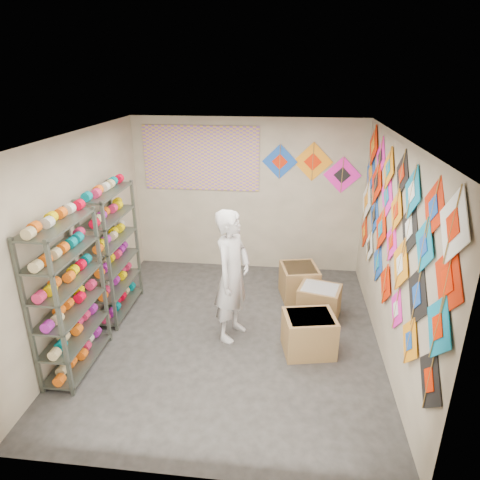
# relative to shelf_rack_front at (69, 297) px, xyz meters

# --- Properties ---
(ground) EXTENTS (4.50, 4.50, 0.00)m
(ground) POSITION_rel_shelf_rack_front_xyz_m (1.78, 0.85, -0.95)
(ground) COLOR #2B2825
(room_walls) EXTENTS (4.50, 4.50, 4.50)m
(room_walls) POSITION_rel_shelf_rack_front_xyz_m (1.78, 0.85, 0.69)
(room_walls) COLOR #B8A88D
(room_walls) RESTS_ON ground
(shelf_rack_front) EXTENTS (0.40, 1.10, 1.90)m
(shelf_rack_front) POSITION_rel_shelf_rack_front_xyz_m (0.00, 0.00, 0.00)
(shelf_rack_front) COLOR #4C5147
(shelf_rack_front) RESTS_ON ground
(shelf_rack_back) EXTENTS (0.40, 1.10, 1.90)m
(shelf_rack_back) POSITION_rel_shelf_rack_front_xyz_m (0.00, 1.30, 0.00)
(shelf_rack_back) COLOR #4C5147
(shelf_rack_back) RESTS_ON ground
(string_spools) EXTENTS (0.12, 2.36, 0.12)m
(string_spools) POSITION_rel_shelf_rack_front_xyz_m (-0.00, 0.65, 0.10)
(string_spools) COLOR #E02354
(string_spools) RESTS_ON ground
(kite_wall_display) EXTENTS (0.06, 4.34, 2.02)m
(kite_wall_display) POSITION_rel_shelf_rack_front_xyz_m (3.76, 0.87, 0.72)
(kite_wall_display) COLOR black
(kite_wall_display) RESTS_ON room_walls
(back_wall_kites) EXTENTS (1.67, 0.02, 0.86)m
(back_wall_kites) POSITION_rel_shelf_rack_front_xyz_m (2.88, 3.09, 0.96)
(back_wall_kites) COLOR #174BB2
(back_wall_kites) RESTS_ON room_walls
(poster) EXTENTS (2.00, 0.01, 1.10)m
(poster) POSITION_rel_shelf_rack_front_xyz_m (0.98, 3.08, 1.05)
(poster) COLOR #804FAC
(poster) RESTS_ON room_walls
(shopkeeper) EXTENTS (0.94, 0.86, 1.81)m
(shopkeeper) POSITION_rel_shelf_rack_front_xyz_m (1.81, 0.86, -0.04)
(shopkeeper) COLOR beige
(shopkeeper) RESTS_ON ground
(carton_a) EXTENTS (0.72, 0.64, 0.53)m
(carton_a) POSITION_rel_shelf_rack_front_xyz_m (2.84, 0.60, -0.69)
(carton_a) COLOR #9D7A44
(carton_a) RESTS_ON ground
(carton_b) EXTENTS (0.69, 0.61, 0.48)m
(carton_b) POSITION_rel_shelf_rack_front_xyz_m (3.01, 1.48, -0.71)
(carton_b) COLOR #9D7A44
(carton_b) RESTS_ON ground
(carton_c) EXTENTS (0.66, 0.70, 0.53)m
(carton_c) POSITION_rel_shelf_rack_front_xyz_m (2.73, 2.04, -0.69)
(carton_c) COLOR #9D7A44
(carton_c) RESTS_ON ground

